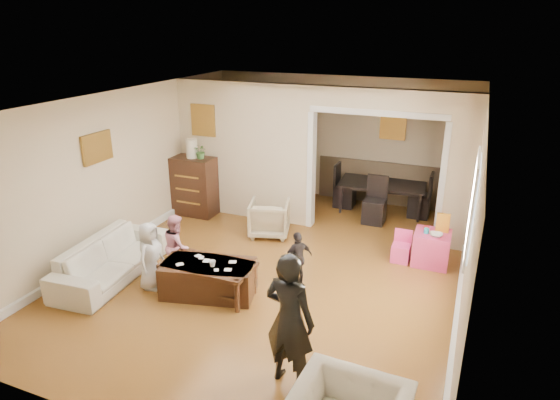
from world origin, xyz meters
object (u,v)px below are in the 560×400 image
at_px(coffee_table, 209,279).
at_px(child_toddler, 298,258).
at_px(sofa, 112,258).
at_px(table_lamp, 192,149).
at_px(child_kneel_b, 177,246).
at_px(armchair_back, 270,218).
at_px(coffee_cup, 212,264).
at_px(cyan_cup, 426,231).
at_px(dresser, 194,186).
at_px(dining_table, 381,197).
at_px(child_kneel_a, 150,256).
at_px(play_table, 431,248).
at_px(adult_person, 290,320).

distance_m(coffee_table, child_toddler, 1.30).
bearing_deg(coffee_table, sofa, -176.06).
distance_m(table_lamp, child_kneel_b, 2.65).
bearing_deg(armchair_back, coffee_cup, 76.94).
height_order(coffee_cup, cyan_cup, cyan_cup).
bearing_deg(coffee_table, child_kneel_b, 156.80).
bearing_deg(sofa, child_toddler, -76.60).
height_order(dresser, dining_table, dresser).
xyz_separation_m(coffee_cup, child_kneel_b, (-0.80, 0.35, -0.03)).
distance_m(table_lamp, coffee_cup, 3.32).
distance_m(dining_table, child_toddler, 3.39).
bearing_deg(coffee_table, child_kneel_a, -169.99).
bearing_deg(sofa, dining_table, -41.82).
height_order(play_table, child_kneel_a, child_kneel_a).
xyz_separation_m(table_lamp, adult_person, (3.48, -3.77, -0.57)).
bearing_deg(dining_table, dresser, -159.80).
xyz_separation_m(coffee_cup, child_kneel_a, (-0.95, -0.10, -0.02)).
relative_size(table_lamp, coffee_table, 0.28).
xyz_separation_m(dresser, adult_person, (3.48, -3.77, 0.18)).
distance_m(table_lamp, coffee_table, 3.31).
distance_m(child_kneel_a, child_kneel_b, 0.47).
xyz_separation_m(cyan_cup, child_kneel_b, (-3.38, -1.79, -0.08)).
relative_size(coffee_table, dining_table, 0.76).
relative_size(sofa, armchair_back, 2.87).
relative_size(armchair_back, dresser, 0.61).
relative_size(dresser, child_toddler, 1.42).
bearing_deg(dining_table, adult_person, -93.27).
distance_m(adult_person, child_toddler, 2.10).
xyz_separation_m(adult_person, child_kneel_a, (-2.54, 1.07, -0.26)).
distance_m(dining_table, child_kneel_b, 4.44).
height_order(cyan_cup, child_toddler, child_toddler).
bearing_deg(child_kneel_a, sofa, 83.13).
height_order(dining_table, child_toddler, child_toddler).
relative_size(play_table, dining_table, 0.33).
height_order(dresser, child_toddler, dresser).
relative_size(sofa, cyan_cup, 25.22).
height_order(coffee_cup, adult_person, adult_person).
height_order(armchair_back, coffee_cup, armchair_back).
distance_m(table_lamp, child_toddler, 3.50).
relative_size(coffee_table, cyan_cup, 15.86).
relative_size(coffee_cup, play_table, 0.17).
distance_m(coffee_table, play_table, 3.51).
relative_size(dresser, child_kneel_b, 1.19).
relative_size(dresser, cyan_cup, 14.47).
relative_size(table_lamp, child_kneel_b, 0.37).
relative_size(adult_person, child_toddler, 1.88).
bearing_deg(play_table, table_lamp, 174.86).
xyz_separation_m(play_table, child_kneel_b, (-3.48, -1.84, 0.22)).
xyz_separation_m(coffee_cup, dining_table, (1.50, 4.14, -0.22)).
xyz_separation_m(table_lamp, coffee_table, (1.80, -2.55, -1.10)).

